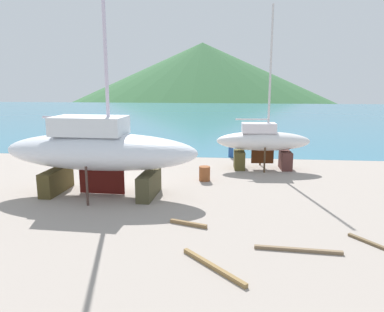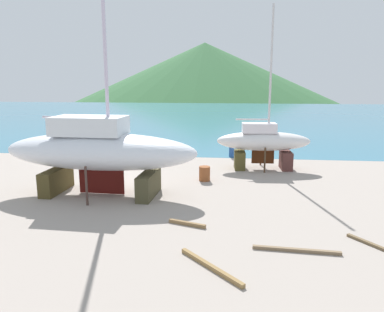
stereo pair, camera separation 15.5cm
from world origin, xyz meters
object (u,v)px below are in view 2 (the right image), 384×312
Objects in this scene: barrel_tipped_right at (205,174)px; sailboat_mid_port at (99,150)px; sailboat_small_center at (263,142)px; worker at (232,146)px.

sailboat_mid_port is at bearing -148.38° from barrel_tipped_right.
worker is at bearing 116.06° from sailboat_small_center.
barrel_tipped_right is at bearing 34.15° from sailboat_mid_port.
worker is 1.86× the size of barrel_tipped_right.
worker is (6.98, 10.71, -1.56)m from sailboat_mid_port.
barrel_tipped_right is at bearing 31.32° from worker.
sailboat_mid_port is 6.62m from barrel_tipped_right.
sailboat_small_center is 11.41m from sailboat_mid_port.
sailboat_mid_port is 9.61× the size of worker.
sailboat_small_center is 4.54m from worker.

